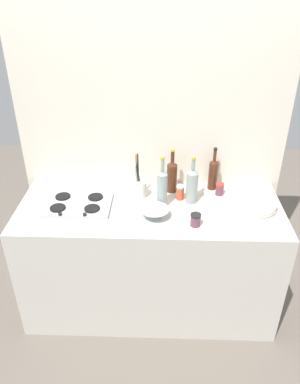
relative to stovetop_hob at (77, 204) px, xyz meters
name	(u,v)px	position (x,y,z in m)	size (l,w,h in m)	color
ground_plane	(150,301)	(0.50, 0.00, -0.91)	(6.00, 6.00, 0.00)	#6B6056
counter_block	(150,258)	(0.50, 0.00, -0.46)	(1.80, 0.70, 0.90)	beige
backsplash_panel	(152,138)	(0.50, 0.38, 0.33)	(1.90, 0.06, 2.50)	beige
stovetop_hob	(77,204)	(0.00, 0.00, 0.00)	(0.46, 0.32, 0.04)	#B2B2B7
plate_stack	(257,205)	(1.22, 0.01, 0.01)	(0.26, 0.26, 0.05)	silver
wine_bottle_leftmost	(213,173)	(0.94, 0.27, 0.11)	(0.07, 0.07, 0.32)	#472314
wine_bottle_mid_left	(192,185)	(0.78, 0.08, 0.12)	(0.08, 0.08, 0.34)	gray
wine_bottle_mid_right	(172,176)	(0.64, 0.22, 0.11)	(0.07, 0.07, 0.34)	#472314
wine_bottle_rightmost	(162,188)	(0.57, 0.02, 0.13)	(0.07, 0.07, 0.37)	gray
mixing_bowl	(155,213)	(0.53, -0.12, 0.02)	(0.19, 0.19, 0.06)	silver
utensil_crock	(140,188)	(0.42, 0.14, 0.06)	(0.10, 0.10, 0.32)	silver
condiment_jar_front	(180,192)	(0.70, 0.12, 0.04)	(0.06, 0.06, 0.10)	#C64C2D
condiment_jar_rear	(196,220)	(0.79, -0.20, 0.03)	(0.07, 0.07, 0.08)	#66384C
condiment_jar_spare	(220,189)	(0.99, 0.19, 0.03)	(0.06, 0.06, 0.09)	#66384C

